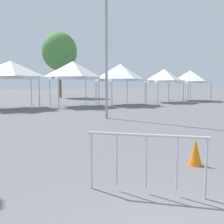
% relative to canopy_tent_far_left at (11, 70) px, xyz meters
% --- Properties ---
extents(canopy_tent_far_left, '(3.75, 3.75, 3.48)m').
position_rel_canopy_tent_far_left_xyz_m(canopy_tent_far_left, '(0.00, 0.00, 0.00)').
color(canopy_tent_far_left, '#9E9EA3').
rests_on(canopy_tent_far_left, ground).
extents(canopy_tent_right_of_center, '(3.40, 3.40, 3.59)m').
position_rel_canopy_tent_far_left_xyz_m(canopy_tent_right_of_center, '(4.65, -0.06, 0.05)').
color(canopy_tent_right_of_center, '#9E9EA3').
rests_on(canopy_tent_right_of_center, ground).
extents(canopy_tent_left_of_center, '(3.52, 3.52, 3.48)m').
position_rel_canopy_tent_far_left_xyz_m(canopy_tent_left_of_center, '(8.64, -0.35, -0.09)').
color(canopy_tent_left_of_center, '#9E9EA3').
rests_on(canopy_tent_left_of_center, ground).
extents(canopy_tent_behind_right, '(3.00, 3.00, 3.18)m').
position_rel_canopy_tent_far_left_xyz_m(canopy_tent_behind_right, '(13.67, 0.65, -0.29)').
color(canopy_tent_behind_right, '#9E9EA3').
rests_on(canopy_tent_behind_right, ground).
extents(canopy_tent_center, '(3.30, 3.30, 3.16)m').
position_rel_canopy_tent_far_left_xyz_m(canopy_tent_center, '(17.39, 1.48, -0.33)').
color(canopy_tent_center, '#9E9EA3').
rests_on(canopy_tent_center, ground).
extents(light_pole_opposite_side, '(0.36, 0.36, 9.11)m').
position_rel_canopy_tent_far_left_xyz_m(light_pole_opposite_side, '(4.53, -7.64, 2.30)').
color(light_pole_opposite_side, '#9E9EA3').
rests_on(light_pole_opposite_side, ground).
extents(tree_behind_tents_left, '(4.29, 4.29, 8.07)m').
position_rel_canopy_tent_far_left_xyz_m(tree_behind_tents_left, '(6.10, 12.30, 2.86)').
color(tree_behind_tents_left, brown).
rests_on(tree_behind_tents_left, ground).
extents(crowd_barrier_mid_lot, '(1.74, 1.26, 1.08)m').
position_rel_canopy_tent_far_left_xyz_m(crowd_barrier_mid_lot, '(1.64, -16.91, -2.08)').
color(crowd_barrier_mid_lot, '#B7BABF').
rests_on(crowd_barrier_mid_lot, ground).
extents(traffic_cone_lot_center, '(0.32, 0.32, 0.63)m').
position_rel_canopy_tent_far_left_xyz_m(traffic_cone_lot_center, '(3.53, -15.95, -2.51)').
color(traffic_cone_lot_center, orange).
rests_on(traffic_cone_lot_center, ground).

